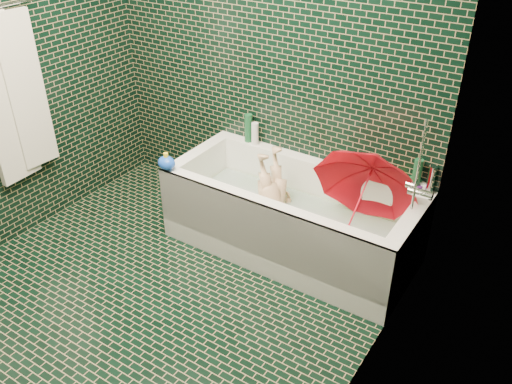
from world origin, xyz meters
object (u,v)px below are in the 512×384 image
Objects in this scene: child at (275,206)px; rubber_duck at (399,178)px; bathtub at (290,224)px; bath_toy at (167,163)px; umbrella at (360,200)px.

child is 6.25× the size of rubber_duck.
bath_toy reaches higher than bathtub.
rubber_duck is 1.55m from bath_toy.
bath_toy is at bearing -131.32° from rubber_duck.
bath_toy is (-1.39, -0.68, 0.01)m from rubber_duck.
umbrella is (0.47, 0.03, 0.34)m from bathtub.
bath_toy reaches higher than child.
child is at bearing -132.04° from rubber_duck.
rubber_duck is at bearing 30.38° from bathtub.
bath_toy is at bearing -52.18° from child.
umbrella is at bearing -89.38° from rubber_duck.
bath_toy is at bearing -157.73° from bathtub.
rubber_duck is at bearing 31.39° from bath_toy.
bathtub is 0.79m from rubber_duck.
rubber_duck reaches higher than child.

